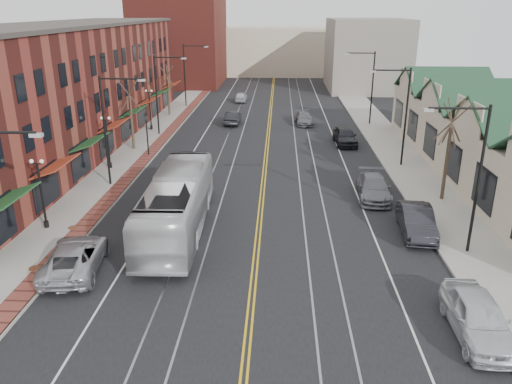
# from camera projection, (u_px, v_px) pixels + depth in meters

# --- Properties ---
(ground) EXTENTS (160.00, 160.00, 0.00)m
(ground) POSITION_uv_depth(u_px,v_px,m) (251.00, 310.00, 22.12)
(ground) COLOR black
(ground) RESTS_ON ground
(sidewalk_left) EXTENTS (4.00, 120.00, 0.15)m
(sidewalk_left) POSITION_uv_depth(u_px,v_px,m) (120.00, 168.00, 41.36)
(sidewalk_left) COLOR gray
(sidewalk_left) RESTS_ON ground
(sidewalk_right) EXTENTS (4.00, 120.00, 0.15)m
(sidewalk_right) POSITION_uv_depth(u_px,v_px,m) (413.00, 173.00, 40.31)
(sidewalk_right) COLOR gray
(sidewalk_right) RESTS_ON ground
(building_left) EXTENTS (10.00, 50.00, 11.00)m
(building_left) POSITION_uv_depth(u_px,v_px,m) (63.00, 89.00, 46.34)
(building_left) COLOR maroon
(building_left) RESTS_ON ground
(building_right) EXTENTS (8.00, 36.00, 4.60)m
(building_right) POSITION_uv_depth(u_px,v_px,m) (493.00, 147.00, 39.27)
(building_right) COLOR tan
(building_right) RESTS_ON ground
(backdrop_left) EXTENTS (14.00, 18.00, 14.00)m
(backdrop_left) POSITION_uv_depth(u_px,v_px,m) (181.00, 42.00, 85.98)
(backdrop_left) COLOR maroon
(backdrop_left) RESTS_ON ground
(backdrop_mid) EXTENTS (22.00, 14.00, 9.00)m
(backdrop_mid) POSITION_uv_depth(u_px,v_px,m) (275.00, 51.00, 100.19)
(backdrop_mid) COLOR tan
(backdrop_mid) RESTS_ON ground
(backdrop_right) EXTENTS (12.00, 16.00, 11.00)m
(backdrop_right) POSITION_uv_depth(u_px,v_px,m) (366.00, 55.00, 80.45)
(backdrop_right) COLOR slate
(backdrop_right) RESTS_ON ground
(streetlight_l_1) EXTENTS (3.33, 0.25, 8.00)m
(streetlight_l_1) POSITION_uv_depth(u_px,v_px,m) (110.00, 120.00, 35.85)
(streetlight_l_1) COLOR black
(streetlight_l_1) RESTS_ON sidewalk_left
(streetlight_l_2) EXTENTS (3.33, 0.25, 8.00)m
(streetlight_l_2) POSITION_uv_depth(u_px,v_px,m) (160.00, 87.00, 50.84)
(streetlight_l_2) COLOR black
(streetlight_l_2) RESTS_ON sidewalk_left
(streetlight_l_3) EXTENTS (3.33, 0.25, 8.00)m
(streetlight_l_3) POSITION_uv_depth(u_px,v_px,m) (188.00, 69.00, 65.83)
(streetlight_l_3) COLOR black
(streetlight_l_3) RESTS_ON sidewalk_left
(streetlight_r_0) EXTENTS (3.33, 0.25, 8.00)m
(streetlight_r_0) POSITION_uv_depth(u_px,v_px,m) (472.00, 165.00, 25.51)
(streetlight_r_0) COLOR black
(streetlight_r_0) RESTS_ON sidewalk_right
(streetlight_r_1) EXTENTS (3.33, 0.25, 8.00)m
(streetlight_r_1) POSITION_uv_depth(u_px,v_px,m) (401.00, 107.00, 40.50)
(streetlight_r_1) COLOR black
(streetlight_r_1) RESTS_ON sidewalk_right
(streetlight_r_2) EXTENTS (3.33, 0.25, 8.00)m
(streetlight_r_2) POSITION_uv_depth(u_px,v_px,m) (369.00, 80.00, 55.49)
(streetlight_r_2) COLOR black
(streetlight_r_2) RESTS_ON sidewalk_right
(lamppost_l_1) EXTENTS (0.84, 0.28, 4.27)m
(lamppost_l_1) POSITION_uv_depth(u_px,v_px,m) (42.00, 195.00, 29.42)
(lamppost_l_1) COLOR black
(lamppost_l_1) RESTS_ON sidewalk_left
(lamppost_l_2) EXTENTS (0.84, 0.28, 4.27)m
(lamppost_l_2) POSITION_uv_depth(u_px,v_px,m) (108.00, 144.00, 40.66)
(lamppost_l_2) COLOR black
(lamppost_l_2) RESTS_ON sidewalk_left
(lamppost_l_3) EXTENTS (0.84, 0.28, 4.27)m
(lamppost_l_3) POSITION_uv_depth(u_px,v_px,m) (150.00, 110.00, 53.77)
(lamppost_l_3) COLOR black
(lamppost_l_3) RESTS_ON sidewalk_left
(tree_left_near) EXTENTS (1.78, 1.37, 6.48)m
(tree_left_near) POSITION_uv_depth(u_px,v_px,m) (131.00, 113.00, 45.81)
(tree_left_near) COLOR #382B21
(tree_left_near) RESTS_ON sidewalk_left
(tree_left_far) EXTENTS (1.66, 1.28, 6.02)m
(tree_left_far) POSITION_uv_depth(u_px,v_px,m) (168.00, 89.00, 60.88)
(tree_left_far) COLOR #382B21
(tree_left_far) RESTS_ON sidewalk_left
(tree_right_mid) EXTENTS (1.90, 1.46, 6.93)m
(tree_right_mid) POSITION_uv_depth(u_px,v_px,m) (448.00, 148.00, 33.39)
(tree_right_mid) COLOR #382B21
(tree_right_mid) RESTS_ON sidewalk_right
(manhole_mid) EXTENTS (0.60, 0.60, 0.02)m
(manhole_mid) POSITION_uv_depth(u_px,v_px,m) (35.00, 268.00, 25.37)
(manhole_mid) COLOR #592D19
(manhole_mid) RESTS_ON sidewalk_left
(manhole_far) EXTENTS (0.60, 0.60, 0.02)m
(manhole_far) POSITION_uv_depth(u_px,v_px,m) (73.00, 227.00, 30.05)
(manhole_far) COLOR #592D19
(manhole_far) RESTS_ON sidewalk_left
(traffic_signal) EXTENTS (0.18, 0.15, 3.80)m
(traffic_signal) POSITION_uv_depth(u_px,v_px,m) (147.00, 131.00, 44.26)
(traffic_signal) COLOR black
(traffic_signal) RESTS_ON sidewalk_left
(transit_bus) EXTENTS (3.33, 12.72, 3.52)m
(transit_bus) POSITION_uv_depth(u_px,v_px,m) (177.00, 203.00, 29.39)
(transit_bus) COLOR silver
(transit_bus) RESTS_ON ground
(parked_suv) EXTENTS (3.32, 5.89, 1.55)m
(parked_suv) POSITION_uv_depth(u_px,v_px,m) (75.00, 257.00, 25.18)
(parked_suv) COLOR #ACAEB3
(parked_suv) RESTS_ON ground
(parked_car_a) EXTENTS (2.11, 5.09, 1.72)m
(parked_car_a) POSITION_uv_depth(u_px,v_px,m) (478.00, 317.00, 20.14)
(parked_car_a) COLOR silver
(parked_car_a) RESTS_ON ground
(parked_car_b) EXTENTS (2.14, 5.13, 1.65)m
(parked_car_b) POSITION_uv_depth(u_px,v_px,m) (416.00, 221.00, 29.31)
(parked_car_b) COLOR #232328
(parked_car_b) RESTS_ON ground
(parked_car_c) EXTENTS (2.52, 5.45, 1.54)m
(parked_car_c) POSITION_uv_depth(u_px,v_px,m) (374.00, 187.00, 34.93)
(parked_car_c) COLOR slate
(parked_car_c) RESTS_ON ground
(parked_car_d) EXTENTS (2.23, 5.01, 1.68)m
(parked_car_d) POSITION_uv_depth(u_px,v_px,m) (345.00, 136.00, 48.68)
(parked_car_d) COLOR black
(parked_car_d) RESTS_ON ground
(distant_car_left) EXTENTS (1.67, 4.49, 1.47)m
(distant_car_left) POSITION_uv_depth(u_px,v_px,m) (233.00, 118.00, 57.27)
(distant_car_left) COLOR black
(distant_car_left) RESTS_ON ground
(distant_car_right) EXTENTS (2.16, 4.70, 1.33)m
(distant_car_right) POSITION_uv_depth(u_px,v_px,m) (304.00, 118.00, 57.25)
(distant_car_right) COLOR slate
(distant_car_right) RESTS_ON ground
(distant_car_far) EXTENTS (1.66, 4.04, 1.37)m
(distant_car_far) POSITION_uv_depth(u_px,v_px,m) (241.00, 97.00, 71.01)
(distant_car_far) COLOR #BBBCC3
(distant_car_far) RESTS_ON ground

